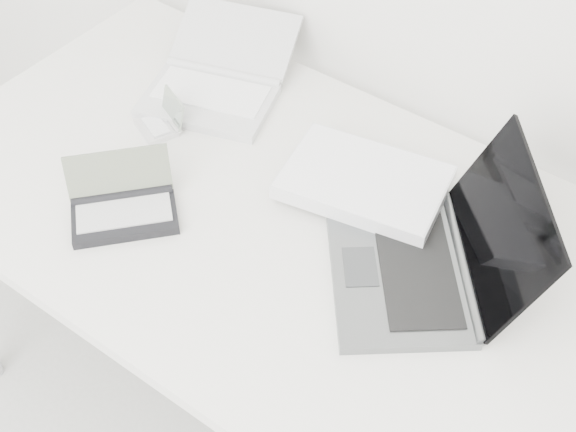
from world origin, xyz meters
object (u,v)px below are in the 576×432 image
Objects in this scene: laptop_large at (396,220)px; palmtop_charcoal at (123,206)px; desk at (314,249)px; netbook_open_white at (216,82)px.

laptop_large is 2.48× the size of palmtop_charcoal.
desk is 3.98× the size of netbook_open_white.
laptop_large reaches higher than palmtop_charcoal.
desk is 2.75× the size of laptop_large.
netbook_open_white is 0.40m from palmtop_charcoal.
laptop_large reaches higher than desk.
netbook_open_white is at bearing 56.28° from palmtop_charcoal.
netbook_open_white reaches higher than desk.
laptop_large is 1.45× the size of netbook_open_white.
desk is at bearing -92.51° from laptop_large.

